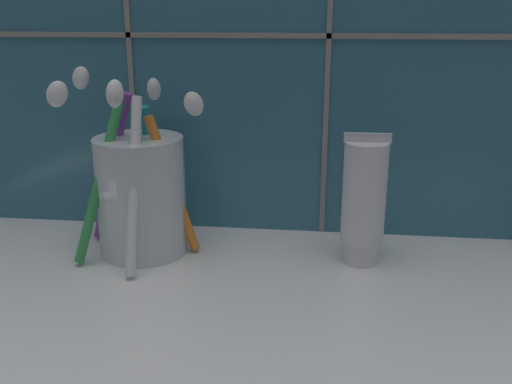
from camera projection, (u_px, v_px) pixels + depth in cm
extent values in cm
cube|color=white|center=(296.00, 306.00, 46.78)|extent=(77.91, 29.42, 2.00)
cube|color=gray|center=(308.00, 36.00, 53.67)|extent=(87.91, 0.24, 0.50)
cylinder|color=silver|center=(141.00, 196.00, 53.30)|extent=(8.23, 8.23, 11.13)
cylinder|color=orange|center=(173.00, 185.00, 52.44)|extent=(4.70, 1.68, 13.06)
ellipsoid|color=white|center=(194.00, 104.00, 50.25)|extent=(2.43, 1.67, 2.59)
cylinder|color=teal|center=(153.00, 172.00, 55.34)|extent=(1.06, 4.58, 13.64)
ellipsoid|color=white|center=(154.00, 89.00, 54.96)|extent=(1.38, 2.26, 2.57)
cylinder|color=purple|center=(112.00, 169.00, 54.20)|extent=(5.81, 2.94, 14.97)
ellipsoid|color=white|center=(81.00, 78.00, 52.87)|extent=(2.62, 2.04, 2.63)
cylinder|color=green|center=(99.00, 183.00, 50.83)|extent=(4.97, 4.46, 14.44)
ellipsoid|color=white|center=(57.00, 94.00, 46.82)|extent=(2.61, 2.50, 2.63)
cylinder|color=white|center=(134.00, 186.00, 49.19)|extent=(1.01, 6.04, 14.91)
ellipsoid|color=white|center=(115.00, 94.00, 43.82)|extent=(1.34, 2.35, 2.64)
cylinder|color=white|center=(361.00, 251.00, 52.42)|extent=(3.31, 3.31, 2.03)
cylinder|color=white|center=(364.00, 193.00, 50.68)|extent=(3.89, 3.89, 9.24)
cube|color=silver|center=(368.00, 138.00, 49.13)|extent=(4.09, 0.36, 0.80)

